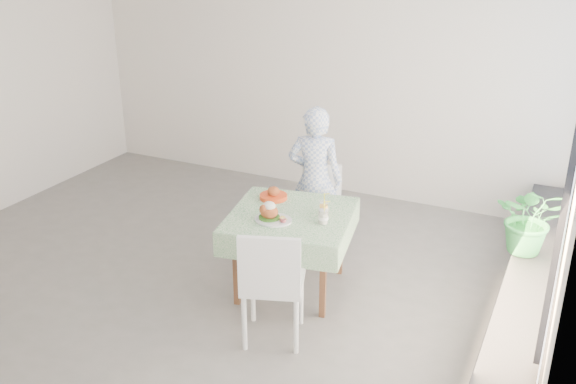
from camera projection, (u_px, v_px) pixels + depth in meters
The scene contains 12 objects.
floor at pixel (212, 273), 6.12m from camera, with size 6.00×6.00×0.00m, color #605E5B.
wall_back at pixel (317, 76), 7.66m from camera, with size 6.00×0.02×2.80m, color white.
window_ledge at pixel (522, 323), 4.91m from camera, with size 0.40×4.80×0.50m, color black.
cafe_table at pixel (291, 243), 5.70m from camera, with size 1.21×1.21×0.74m.
chair_far at pixel (323, 225), 6.49m from camera, with size 0.54×0.54×0.85m.
chair_near at pixel (273, 305), 5.05m from camera, with size 0.59×0.59×0.99m.
diner at pixel (315, 180), 6.32m from camera, with size 0.55×0.36×1.50m, color #7E95C9.
main_dish at pixel (271, 215), 5.44m from camera, with size 0.33×0.33×0.17m.
juice_cup_orange at pixel (324, 208), 5.56m from camera, with size 0.08×0.08×0.24m.
juice_cup_lemonade at pixel (323, 217), 5.39m from camera, with size 0.09×0.09×0.25m.
second_dish at pixel (273, 195), 5.88m from camera, with size 0.25×0.25×0.12m.
potted_plant at pixel (531, 219), 5.33m from camera, with size 0.56×0.48×0.62m, color #2B823F.
Camera 1 is at (2.96, -4.52, 3.06)m, focal length 40.00 mm.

